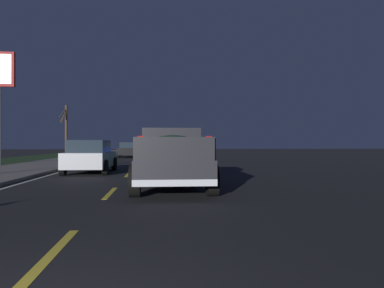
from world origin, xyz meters
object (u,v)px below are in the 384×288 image
(sedan_silver, at_px, (91,156))
(sedan_green, at_px, (164,155))
(pickup_truck, at_px, (172,156))
(sedan_blue, at_px, (161,150))
(bare_tree_far, at_px, (66,129))
(sedan_black, at_px, (129,150))

(sedan_silver, bearing_deg, sedan_green, -68.16)
(pickup_truck, height_order, sedan_silver, pickup_truck)
(sedan_silver, xyz_separation_m, sedan_green, (1.40, -3.50, 0.00))
(sedan_silver, xyz_separation_m, sedan_blue, (21.16, -3.56, 0.00))
(sedan_blue, xyz_separation_m, bare_tree_far, (2.77, 10.57, 2.23))
(pickup_truck, relative_size, sedan_black, 1.24)
(sedan_silver, relative_size, sedan_black, 1.01)
(sedan_black, bearing_deg, bare_tree_far, 61.05)
(sedan_blue, bearing_deg, pickup_truck, -179.94)
(sedan_blue, relative_size, sedan_black, 1.01)
(sedan_blue, bearing_deg, bare_tree_far, 75.30)
(sedan_silver, height_order, bare_tree_far, bare_tree_far)
(sedan_black, height_order, bare_tree_far, bare_tree_far)
(sedan_blue, height_order, sedan_black, same)
(pickup_truck, bearing_deg, sedan_green, 0.72)
(sedan_green, xyz_separation_m, bare_tree_far, (22.53, 10.50, 2.23))
(pickup_truck, distance_m, sedan_blue, 27.44)
(sedan_green, relative_size, sedan_black, 1.01)
(pickup_truck, xyz_separation_m, sedan_green, (7.68, 0.10, -0.20))
(sedan_green, bearing_deg, sedan_blue, -0.19)
(sedan_silver, distance_m, sedan_blue, 21.46)
(sedan_silver, xyz_separation_m, sedan_black, (19.92, -0.24, 0.00))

